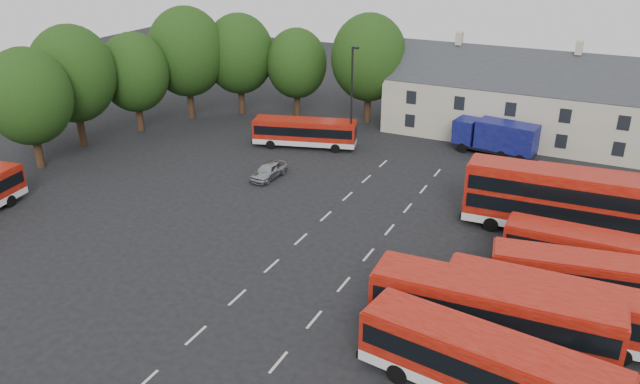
# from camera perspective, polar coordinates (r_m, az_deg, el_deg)

# --- Properties ---
(ground) EXTENTS (140.00, 140.00, 0.00)m
(ground) POSITION_cam_1_polar(r_m,az_deg,el_deg) (41.41, -3.05, -5.50)
(ground) COLOR black
(ground) RESTS_ON ground
(lane_markings) EXTENTS (5.15, 33.80, 0.01)m
(lane_markings) POSITION_cam_1_polar(r_m,az_deg,el_deg) (41.97, 1.27, -5.02)
(lane_markings) COLOR beige
(lane_markings) RESTS_ON ground
(treeline) EXTENTS (29.92, 32.59, 12.01)m
(treeline) POSITION_cam_1_polar(r_m,az_deg,el_deg) (65.19, -11.17, 11.33)
(treeline) COLOR black
(treeline) RESTS_ON ground
(terrace_houses) EXTENTS (35.70, 7.13, 10.06)m
(terrace_houses) POSITION_cam_1_polar(r_m,az_deg,el_deg) (63.73, 21.83, 7.18)
(terrace_houses) COLOR beige
(terrace_houses) RESTS_ON ground
(bus_row_a) EXTENTS (11.98, 4.28, 3.32)m
(bus_row_a) POSITION_cam_1_polar(r_m,az_deg,el_deg) (29.76, 15.03, -14.94)
(bus_row_a) COLOR silver
(bus_row_a) RESTS_ON ground
(bus_row_b) EXTENTS (12.41, 3.41, 3.47)m
(bus_row_b) POSITION_cam_1_polar(r_m,az_deg,el_deg) (33.24, 15.47, -10.26)
(bus_row_b) COLOR silver
(bus_row_b) RESTS_ON ground
(bus_row_c) EXTENTS (11.10, 2.91, 3.12)m
(bus_row_c) POSITION_cam_1_polar(r_m,az_deg,el_deg) (34.96, 20.46, -9.57)
(bus_row_c) COLOR silver
(bus_row_c) RESTS_ON ground
(bus_row_d) EXTENTS (10.58, 4.02, 2.92)m
(bus_row_d) POSITION_cam_1_polar(r_m,az_deg,el_deg) (38.43, 23.11, -7.05)
(bus_row_d) COLOR silver
(bus_row_d) RESTS_ON ground
(bus_row_e) EXTENTS (10.33, 2.42, 2.92)m
(bus_row_e) POSITION_cam_1_polar(r_m,az_deg,el_deg) (41.23, 23.66, -5.02)
(bus_row_e) COLOR silver
(bus_row_e) RESTS_ON ground
(bus_dd_south) EXTENTS (11.70, 3.19, 4.76)m
(bus_dd_south) POSITION_cam_1_polar(r_m,az_deg,el_deg) (45.38, 20.50, -0.53)
(bus_dd_south) COLOR silver
(bus_dd_south) RESTS_ON ground
(bus_dd_north) EXTENTS (9.84, 3.03, 3.97)m
(bus_dd_north) POSITION_cam_1_polar(r_m,az_deg,el_deg) (48.17, 24.61, -0.40)
(bus_dd_north) COLOR silver
(bus_dd_north) RESTS_ON ground
(bus_north) EXTENTS (10.01, 4.83, 2.76)m
(bus_north) POSITION_cam_1_polar(r_m,az_deg,el_deg) (59.63, -1.41, 5.62)
(bus_north) COLOR silver
(bus_north) RESTS_ON ground
(box_truck) EXTENTS (7.76, 3.44, 3.28)m
(box_truck) POSITION_cam_1_polar(r_m,az_deg,el_deg) (59.75, 15.82, 4.93)
(box_truck) COLOR black
(box_truck) RESTS_ON ground
(silver_car) EXTENTS (1.87, 4.12, 1.37)m
(silver_car) POSITION_cam_1_polar(r_m,az_deg,el_deg) (52.79, -4.72, 1.96)
(silver_car) COLOR #A7AAAF
(silver_car) RESTS_ON ground
(lamppost) EXTENTS (0.68, 0.30, 9.86)m
(lamppost) POSITION_cam_1_polar(r_m,az_deg,el_deg) (57.42, 2.93, 8.63)
(lamppost) COLOR black
(lamppost) RESTS_ON ground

